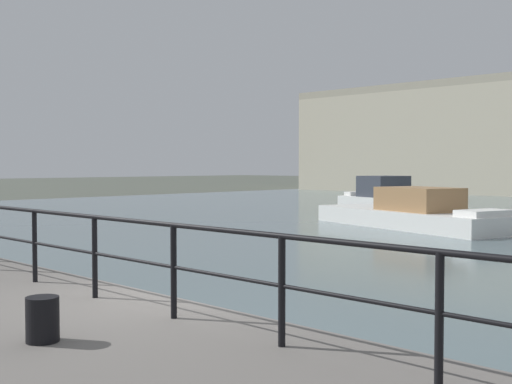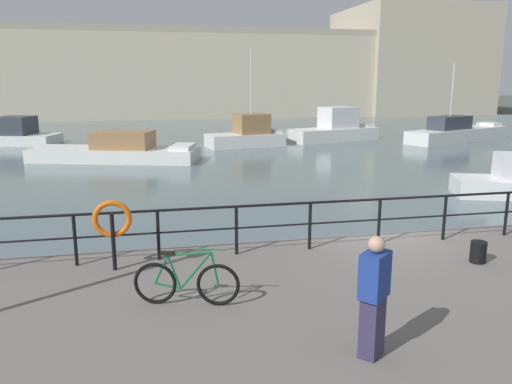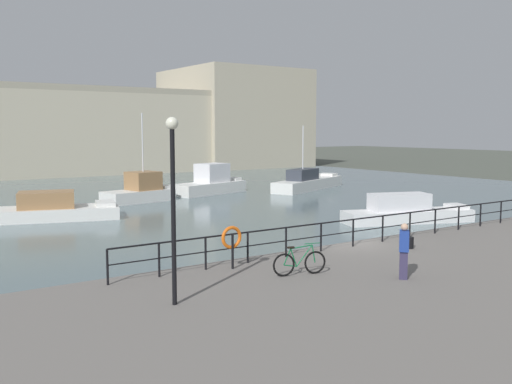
{
  "view_description": "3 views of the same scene",
  "coord_description": "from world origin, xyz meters",
  "px_view_note": "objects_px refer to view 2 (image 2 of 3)",
  "views": [
    {
      "loc": [
        6.88,
        -5.28,
        2.58
      ],
      "look_at": [
        -1.09,
        2.89,
        2.12
      ],
      "focal_mm": 45.6,
      "sensor_mm": 36.0,
      "label": 1
    },
    {
      "loc": [
        -5.43,
        -10.89,
        4.53
      ],
      "look_at": [
        -2.77,
        1.74,
        1.65
      ],
      "focal_mm": 35.47,
      "sensor_mm": 36.0,
      "label": 2
    },
    {
      "loc": [
        -16.01,
        -16.65,
        5.36
      ],
      "look_at": [
        -1.94,
        3.68,
        2.68
      ],
      "focal_mm": 40.53,
      "sensor_mm": 36.0,
      "label": 3
    }
  ],
  "objects_px": {
    "moored_green_narrowboat": "(457,132)",
    "moored_white_yacht": "(248,134)",
    "standing_person": "(374,296)",
    "moored_cabin_cruiser": "(118,151)",
    "parked_bicycle": "(186,282)",
    "mooring_bollard": "(478,252)",
    "moored_small_launch": "(335,129)",
    "harbor_building": "(250,73)",
    "life_ring_stand": "(112,221)",
    "moored_blue_motorboat": "(16,134)"
  },
  "relations": [
    {
      "from": "moored_green_narrowboat",
      "to": "moored_white_yacht",
      "type": "distance_m",
      "value": 15.9
    },
    {
      "from": "standing_person",
      "to": "moored_green_narrowboat",
      "type": "bearing_deg",
      "value": -76.74
    },
    {
      "from": "moored_cabin_cruiser",
      "to": "parked_bicycle",
      "type": "xyz_separation_m",
      "value": [
        2.26,
        -21.56,
        0.67
      ]
    },
    {
      "from": "moored_white_yacht",
      "to": "moored_cabin_cruiser",
      "type": "bearing_deg",
      "value": -161.0
    },
    {
      "from": "mooring_bollard",
      "to": "parked_bicycle",
      "type": "bearing_deg",
      "value": -172.62
    },
    {
      "from": "parked_bicycle",
      "to": "moored_cabin_cruiser",
      "type": "bearing_deg",
      "value": 111.41
    },
    {
      "from": "moored_small_launch",
      "to": "moored_green_narrowboat",
      "type": "bearing_deg",
      "value": -30.79
    },
    {
      "from": "harbor_building",
      "to": "moored_cabin_cruiser",
      "type": "xyz_separation_m",
      "value": [
        -14.95,
        -37.18,
        -4.78
      ]
    },
    {
      "from": "parked_bicycle",
      "to": "life_ring_stand",
      "type": "bearing_deg",
      "value": 138.91
    },
    {
      "from": "moored_blue_motorboat",
      "to": "life_ring_stand",
      "type": "bearing_deg",
      "value": 121.89
    },
    {
      "from": "moored_small_launch",
      "to": "life_ring_stand",
      "type": "relative_size",
      "value": 5.25
    },
    {
      "from": "harbor_building",
      "to": "mooring_bollard",
      "type": "relative_size",
      "value": 175.48
    },
    {
      "from": "moored_blue_motorboat",
      "to": "moored_small_launch",
      "type": "distance_m",
      "value": 23.16
    },
    {
      "from": "moored_blue_motorboat",
      "to": "standing_person",
      "type": "bearing_deg",
      "value": 125.66
    },
    {
      "from": "life_ring_stand",
      "to": "standing_person",
      "type": "xyz_separation_m",
      "value": [
        3.58,
        -4.03,
        -0.11
      ]
    },
    {
      "from": "moored_blue_motorboat",
      "to": "moored_small_launch",
      "type": "bearing_deg",
      "value": -170.49
    },
    {
      "from": "harbor_building",
      "to": "parked_bicycle",
      "type": "distance_m",
      "value": 60.24
    },
    {
      "from": "moored_white_yacht",
      "to": "standing_person",
      "type": "xyz_separation_m",
      "value": [
        -3.82,
        -28.51,
        0.88
      ]
    },
    {
      "from": "harbor_building",
      "to": "moored_small_launch",
      "type": "bearing_deg",
      "value": -88.91
    },
    {
      "from": "moored_blue_motorboat",
      "to": "life_ring_stand",
      "type": "distance_m",
      "value": 30.09
    },
    {
      "from": "life_ring_stand",
      "to": "standing_person",
      "type": "bearing_deg",
      "value": -48.38
    },
    {
      "from": "moored_green_narrowboat",
      "to": "standing_person",
      "type": "bearing_deg",
      "value": -148.68
    },
    {
      "from": "harbor_building",
      "to": "moored_blue_motorboat",
      "type": "bearing_deg",
      "value": -128.74
    },
    {
      "from": "moored_blue_motorboat",
      "to": "mooring_bollard",
      "type": "relative_size",
      "value": 13.68
    },
    {
      "from": "moored_blue_motorboat",
      "to": "life_ring_stand",
      "type": "xyz_separation_m",
      "value": [
        8.49,
        -28.84,
        1.1
      ]
    },
    {
      "from": "moored_blue_motorboat",
      "to": "life_ring_stand",
      "type": "relative_size",
      "value": 4.31
    },
    {
      "from": "moored_small_launch",
      "to": "standing_person",
      "type": "distance_m",
      "value": 32.39
    },
    {
      "from": "moored_green_narrowboat",
      "to": "life_ring_stand",
      "type": "relative_size",
      "value": 7.15
    },
    {
      "from": "harbor_building",
      "to": "standing_person",
      "type": "relative_size",
      "value": 45.69
    },
    {
      "from": "moored_green_narrowboat",
      "to": "moored_small_launch",
      "type": "height_order",
      "value": "moored_green_narrowboat"
    },
    {
      "from": "moored_green_narrowboat",
      "to": "standing_person",
      "type": "height_order",
      "value": "moored_green_narrowboat"
    },
    {
      "from": "moored_cabin_cruiser",
      "to": "standing_person",
      "type": "relative_size",
      "value": 5.77
    },
    {
      "from": "harbor_building",
      "to": "life_ring_stand",
      "type": "xyz_separation_m",
      "value": [
        -13.96,
        -56.83,
        -3.53
      ]
    },
    {
      "from": "standing_person",
      "to": "moored_white_yacht",
      "type": "bearing_deg",
      "value": -49.41
    },
    {
      "from": "moored_small_launch",
      "to": "parked_bicycle",
      "type": "relative_size",
      "value": 4.26
    },
    {
      "from": "moored_blue_motorboat",
      "to": "moored_cabin_cruiser",
      "type": "height_order",
      "value": "moored_blue_motorboat"
    },
    {
      "from": "moored_green_narrowboat",
      "to": "moored_cabin_cruiser",
      "type": "bearing_deg",
      "value": 166.83
    },
    {
      "from": "moored_white_yacht",
      "to": "moored_small_launch",
      "type": "relative_size",
      "value": 0.9
    },
    {
      "from": "moored_green_narrowboat",
      "to": "mooring_bollard",
      "type": "height_order",
      "value": "moored_green_narrowboat"
    },
    {
      "from": "harbor_building",
      "to": "moored_white_yacht",
      "type": "distance_m",
      "value": 33.32
    },
    {
      "from": "moored_green_narrowboat",
      "to": "moored_small_launch",
      "type": "relative_size",
      "value": 1.36
    },
    {
      "from": "moored_blue_motorboat",
      "to": "moored_green_narrowboat",
      "type": "xyz_separation_m",
      "value": [
        31.79,
        -4.67,
        -0.06
      ]
    },
    {
      "from": "harbor_building",
      "to": "life_ring_stand",
      "type": "distance_m",
      "value": 58.62
    },
    {
      "from": "moored_cabin_cruiser",
      "to": "moored_blue_motorboat",
      "type": "bearing_deg",
      "value": 146.11
    },
    {
      "from": "life_ring_stand",
      "to": "harbor_building",
      "type": "bearing_deg",
      "value": 76.2
    },
    {
      "from": "moored_green_narrowboat",
      "to": "moored_cabin_cruiser",
      "type": "distance_m",
      "value": 24.71
    },
    {
      "from": "moored_white_yacht",
      "to": "mooring_bollard",
      "type": "bearing_deg",
      "value": -101.3
    },
    {
      "from": "moored_white_yacht",
      "to": "standing_person",
      "type": "distance_m",
      "value": 28.78
    },
    {
      "from": "mooring_bollard",
      "to": "life_ring_stand",
      "type": "relative_size",
      "value": 0.31
    },
    {
      "from": "mooring_bollard",
      "to": "life_ring_stand",
      "type": "distance_m",
      "value": 7.37
    }
  ]
}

